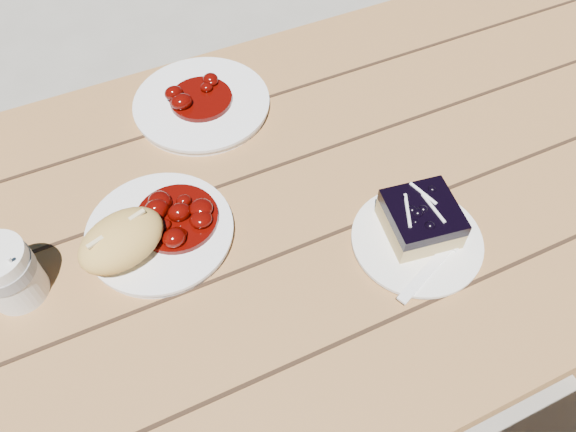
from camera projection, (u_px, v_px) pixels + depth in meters
name	position (u px, v px, depth m)	size (l,w,h in m)	color
ground	(233.00, 399.00, 1.46)	(60.00, 60.00, 0.00)	gray
picnic_table	(206.00, 291.00, 0.98)	(2.00, 1.55, 0.75)	brown
main_plate	(160.00, 233.00, 0.85)	(0.22, 0.22, 0.02)	white
goulash_stew	(175.00, 212.00, 0.83)	(0.13, 0.13, 0.04)	#4E0602
bread_roll	(121.00, 240.00, 0.79)	(0.13, 0.09, 0.07)	#DCAD54
dessert_plate	(417.00, 241.00, 0.84)	(0.19, 0.19, 0.01)	white
blueberry_cake	(421.00, 219.00, 0.82)	(0.11, 0.11, 0.06)	tan
fork_dessert	(427.00, 272.00, 0.80)	(0.03, 0.16, 0.01)	white
coffee_cup	(8.00, 274.00, 0.76)	(0.08, 0.08, 0.10)	white
second_plate	(202.00, 105.00, 1.01)	(0.24, 0.24, 0.02)	white
second_stew	(200.00, 92.00, 0.99)	(0.11, 0.11, 0.04)	#4E0602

